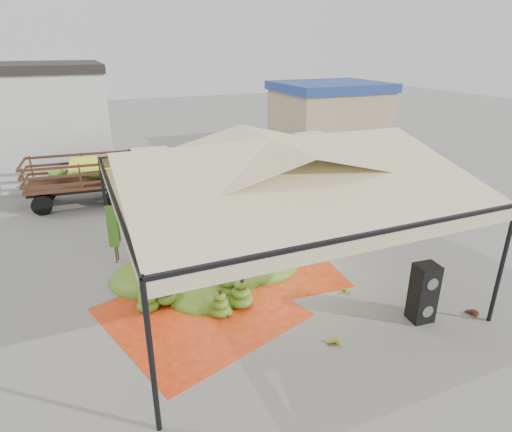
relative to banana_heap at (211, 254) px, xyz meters
name	(u,v)px	position (x,y,z in m)	size (l,w,h in m)	color
ground	(270,277)	(1.48, -0.87, -0.61)	(90.00, 90.00, 0.00)	slate
canopy_tent	(272,166)	(1.48, -0.87, 2.69)	(8.10, 8.10, 4.00)	black
building_tan	(329,116)	(11.48, 12.13, 1.47)	(6.30, 5.30, 4.10)	tan
tarp_left	(200,312)	(-0.87, -1.76, -0.60)	(4.16, 3.96, 0.01)	#E84B15
tarp_right	(261,263)	(1.57, -0.04, -0.60)	(4.02, 4.22, 0.01)	#CE5313
banana_heap	(211,254)	(0.00, 0.00, 0.00)	(5.68, 4.66, 1.22)	#547618
hand_yellow_a	(344,290)	(2.94, -2.43, -0.52)	(0.38, 0.31, 0.17)	#AF9123
hand_yellow_b	(334,343)	(1.48, -4.22, -0.51)	(0.45, 0.37, 0.21)	gold
hand_red_a	(470,313)	(5.18, -4.57, -0.50)	(0.49, 0.40, 0.22)	#532013
hand_red_b	(415,299)	(4.39, -3.52, -0.52)	(0.38, 0.31, 0.17)	#5F2415
hand_green	(226,312)	(-0.33, -2.16, -0.51)	(0.42, 0.35, 0.19)	#3C7518
hanging_bunches	(310,199)	(2.09, -1.86, 2.01)	(1.74, 0.24, 0.20)	#4D7C19
speaker_stack	(423,293)	(3.97, -4.16, 0.14)	(0.58, 0.52, 1.49)	black
banana_leaves	(126,263)	(-2.22, 1.65, -0.61)	(0.96, 1.36, 3.70)	#327B20
vendor	(244,190)	(2.69, 4.12, 0.31)	(0.67, 0.44, 1.85)	gray
truck_left	(107,173)	(-2.08, 7.69, 0.61)	(5.92, 2.42, 1.98)	#472817
truck_right	(286,154)	(6.26, 7.62, 0.61)	(6.00, 2.97, 1.97)	#4F2A1A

